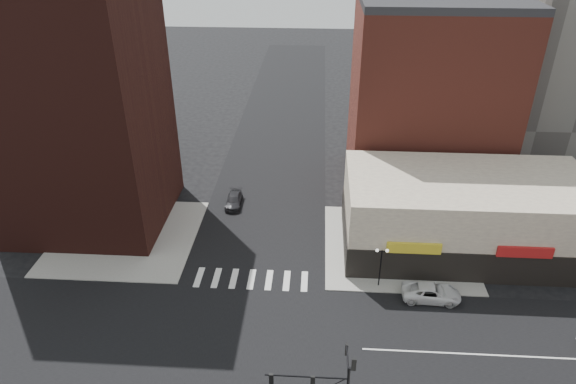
{
  "coord_description": "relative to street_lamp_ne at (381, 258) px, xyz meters",
  "views": [
    {
      "loc": [
        5.83,
        -30.18,
        31.71
      ],
      "look_at": [
        3.56,
        6.11,
        11.0
      ],
      "focal_mm": 32.0,
      "sensor_mm": 36.0,
      "label": 1
    }
  ],
  "objects": [
    {
      "name": "ground",
      "position": [
        -12.0,
        -8.0,
        -3.29
      ],
      "size": [
        240.0,
        240.0,
        0.0
      ],
      "primitive_type": "plane",
      "color": "black",
      "rests_on": "ground"
    },
    {
      "name": "road_ew",
      "position": [
        -12.0,
        -8.0,
        -3.28
      ],
      "size": [
        200.0,
        14.0,
        0.02
      ],
      "primitive_type": "cube",
      "color": "black",
      "rests_on": "ground"
    },
    {
      "name": "road_ns",
      "position": [
        -12.0,
        -8.0,
        -3.28
      ],
      "size": [
        14.0,
        200.0,
        0.02
      ],
      "primitive_type": "cube",
      "color": "black",
      "rests_on": "ground"
    },
    {
      "name": "sidewalk_nw",
      "position": [
        -26.5,
        6.5,
        -3.23
      ],
      "size": [
        15.0,
        15.0,
        0.12
      ],
      "primitive_type": "cube",
      "color": "gray",
      "rests_on": "ground"
    },
    {
      "name": "sidewalk_ne",
      "position": [
        2.5,
        6.5,
        -3.23
      ],
      "size": [
        15.0,
        15.0,
        0.12
      ],
      "primitive_type": "cube",
      "color": "gray",
      "rests_on": "ground"
    },
    {
      "name": "building_nw",
      "position": [
        -31.0,
        10.5,
        9.21
      ],
      "size": [
        16.0,
        15.0,
        25.0
      ],
      "primitive_type": "cube",
      "color": "#351510",
      "rests_on": "ground"
    },
    {
      "name": "building_nw_low",
      "position": [
        -44.0,
        26.0,
        2.71
      ],
      "size": [
        20.0,
        18.0,
        12.0
      ],
      "primitive_type": "cube",
      "color": "#351510",
      "rests_on": "ground"
    },
    {
      "name": "building_ne_midrise",
      "position": [
        7.0,
        21.5,
        7.71
      ],
      "size": [
        18.0,
        15.0,
        22.0
      ],
      "primitive_type": "cube",
      "color": "maroon",
      "rests_on": "ground"
    },
    {
      "name": "building_ne_row",
      "position": [
        9.0,
        7.0,
        0.01
      ],
      "size": [
        24.2,
        12.2,
        8.0
      ],
      "color": "beige",
      "rests_on": "ground"
    },
    {
      "name": "street_lamp_ne",
      "position": [
        0.0,
        0.0,
        0.0
      ],
      "size": [
        1.22,
        0.32,
        4.16
      ],
      "color": "black",
      "rests_on": "sidewalk_ne"
    },
    {
      "name": "white_suv",
      "position": [
        4.58,
        -1.52,
        -2.55
      ],
      "size": [
        5.4,
        2.64,
        1.48
      ],
      "primitive_type": "imported",
      "rotation": [
        0.0,
        0.0,
        1.53
      ],
      "color": "silver",
      "rests_on": "ground"
    },
    {
      "name": "dark_sedan_north",
      "position": [
        -15.89,
        13.86,
        -2.66
      ],
      "size": [
        1.86,
        4.41,
        1.27
      ],
      "primitive_type": "imported",
      "rotation": [
        0.0,
        0.0,
        0.02
      ],
      "color": "black",
      "rests_on": "ground"
    }
  ]
}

